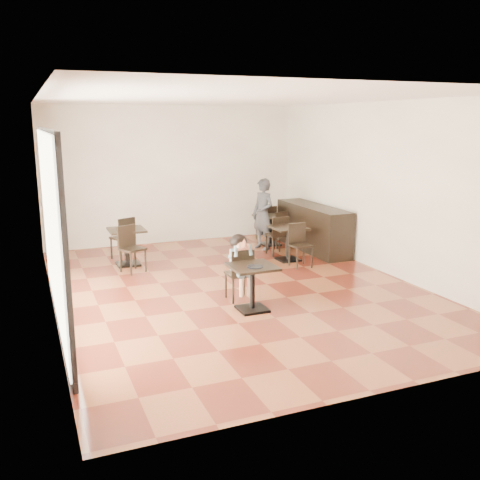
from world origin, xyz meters
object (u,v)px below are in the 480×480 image
child_chair (239,274)px  chair_back_b (286,231)px  chair_mid_a (277,235)px  chair_left_b (133,249)px  child (239,267)px  chair_left_a (122,238)px  child_table (252,288)px  chair_back_a (266,223)px  cafe_table_back (270,230)px  cafe_table_mid (288,244)px  cafe_table_left (127,247)px  chair_mid_b (301,246)px  adult_patron (263,214)px

child_chair → chair_back_b: (2.29, 2.82, -0.01)m
chair_mid_a → chair_left_b: 3.16m
child → chair_left_a: 3.60m
child_table → chair_back_a: size_ratio=0.85×
cafe_table_back → chair_back_b: bearing=-75.6°
child_table → cafe_table_back: (2.15, 3.92, -0.01)m
cafe_table_mid → cafe_table_left: (-3.15, 0.88, 0.01)m
child_chair → chair_left_a: 3.60m
child → chair_left_a: size_ratio=1.21×
chair_mid_b → chair_back_a: (0.41, 2.54, -0.01)m
chair_mid_b → chair_mid_a: bearing=88.9°
cafe_table_left → chair_back_a: chair_back_a is taller
chair_mid_b → cafe_table_left: bearing=154.5°
chair_mid_b → chair_back_a: bearing=79.7°
cafe_table_back → chair_left_a: chair_left_a is taller
child_table → child: size_ratio=0.66×
cafe_table_mid → cafe_table_left: bearing=164.4°
child → cafe_table_mid: bearing=45.8°
child_chair → child: (0.00, 0.00, 0.11)m
child_table → chair_left_b: bearing=114.3°
chair_left_b → chair_back_a: 3.93m
chair_mid_a → chair_left_a: chair_left_a is taller
chair_left_a → chair_back_a: size_ratio=1.06×
child → chair_back_b: bearing=50.9°
adult_patron → child_chair: bearing=-50.1°
child → cafe_table_back: 4.00m
child_chair → chair_mid_a: (1.88, 2.48, 0.00)m
chair_mid_a → chair_back_a: bearing=-107.0°
cafe_table_back → chair_mid_a: size_ratio=0.81×
cafe_table_mid → chair_back_b: chair_back_b is taller
adult_patron → cafe_table_mid: (0.06, -1.14, -0.44)m
child → cafe_table_back: size_ratio=1.54×
cafe_table_left → chair_left_a: size_ratio=0.83×
cafe_table_left → chair_mid_b: chair_mid_b is taller
chair_back_b → chair_back_a: bearing=70.6°
child_table → chair_back_b: chair_back_b is taller
cafe_table_left → chair_left_a: 0.56m
adult_patron → chair_left_a: size_ratio=1.79×
cafe_table_back → chair_back_a: bearing=75.6°
chair_mid_b → chair_left_a: (-3.15, 1.98, 0.02)m
chair_mid_a → chair_left_b: bearing=2.9°
adult_patron → cafe_table_mid: bearing=-16.4°
cafe_table_back → chair_back_a: size_ratio=0.83×
child → chair_mid_a: 3.12m
child_chair → cafe_table_back: size_ratio=1.23×
child_chair → chair_mid_a: 3.12m
adult_patron → cafe_table_back: size_ratio=2.29×
child → chair_mid_b: (1.88, 1.38, -0.11)m
child → adult_patron: bearing=59.3°
cafe_table_mid → adult_patron: bearing=93.0°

